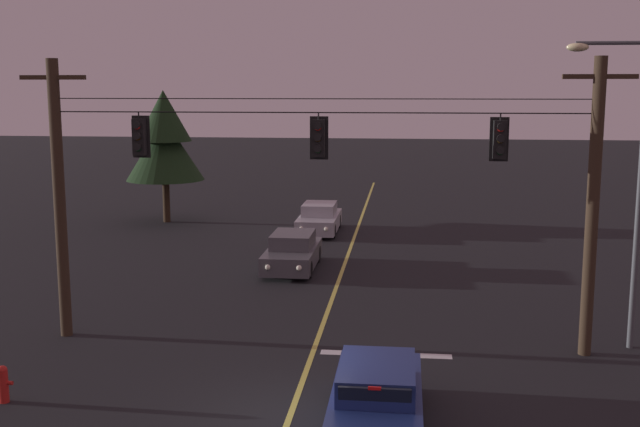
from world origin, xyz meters
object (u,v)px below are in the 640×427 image
at_px(traffic_light_centre, 500,140).
at_px(fire_hydrant, 3,383).
at_px(car_oncoming_trailing, 319,219).
at_px(tree_verge_far, 164,140).
at_px(traffic_light_left_inner, 318,138).
at_px(car_oncoming_lead, 293,252).
at_px(street_lamp_corner, 629,166).
at_px(traffic_light_leftmost, 139,137).
at_px(car_waiting_near_lane, 377,397).

xyz_separation_m(traffic_light_centre, fire_hydrant, (-11.02, -4.60, -5.11)).
relative_size(car_oncoming_trailing, tree_verge_far, 0.66).
bearing_deg(traffic_light_left_inner, car_oncoming_trailing, 96.43).
distance_m(traffic_light_centre, tree_verge_far, 23.33).
xyz_separation_m(traffic_light_left_inner, car_oncoming_lead, (-1.98, 8.60, -4.90)).
height_order(car_oncoming_trailing, street_lamp_corner, street_lamp_corner).
relative_size(traffic_light_centre, car_oncoming_trailing, 0.28).
distance_m(traffic_light_leftmost, tree_verge_far, 18.96).
distance_m(traffic_light_centre, street_lamp_corner, 3.50).
height_order(street_lamp_corner, fire_hydrant, street_lamp_corner).
bearing_deg(traffic_light_leftmost, fire_hydrant, -109.73).
bearing_deg(car_oncoming_lead, tree_verge_far, 129.70).
bearing_deg(street_lamp_corner, tree_verge_far, 135.65).
bearing_deg(street_lamp_corner, fire_hydrant, -159.78).
distance_m(traffic_light_left_inner, fire_hydrant, 9.41).
distance_m(car_oncoming_trailing, street_lamp_corner, 18.81).
distance_m(traffic_light_centre, car_waiting_near_lane, 7.53).
relative_size(traffic_light_centre, fire_hydrant, 1.45).
height_order(traffic_light_left_inner, car_oncoming_lead, traffic_light_left_inner).
bearing_deg(car_waiting_near_lane, car_oncoming_trailing, 99.62).
bearing_deg(traffic_light_left_inner, car_oncoming_lead, 102.98).
bearing_deg(traffic_light_leftmost, car_oncoming_lead, 72.00).
relative_size(traffic_light_left_inner, tree_verge_far, 0.18).
bearing_deg(tree_verge_far, car_waiting_near_lane, -63.18).
bearing_deg(fire_hydrant, tree_verge_far, 98.78).
distance_m(traffic_light_leftmost, fire_hydrant, 7.07).
distance_m(traffic_light_leftmost, car_oncoming_trailing, 17.19).
bearing_deg(car_oncoming_trailing, car_oncoming_lead, -91.17).
bearing_deg(car_oncoming_trailing, street_lamp_corner, -57.78).
bearing_deg(street_lamp_corner, traffic_light_leftmost, -176.88).
xyz_separation_m(traffic_light_leftmost, car_oncoming_trailing, (2.95, 16.21, -4.90)).
xyz_separation_m(car_waiting_near_lane, car_oncoming_lead, (-3.75, 13.57, -0.00)).
height_order(car_oncoming_lead, fire_hydrant, car_oncoming_lead).
bearing_deg(tree_verge_far, car_oncoming_trailing, -13.74).
relative_size(car_oncoming_trailing, street_lamp_corner, 0.55).
height_order(car_waiting_near_lane, car_oncoming_lead, same).
bearing_deg(car_oncoming_lead, fire_hydrant, -108.61).
height_order(traffic_light_centre, car_oncoming_lead, traffic_light_centre).
bearing_deg(traffic_light_leftmost, tree_verge_far, 105.86).
xyz_separation_m(traffic_light_leftmost, fire_hydrant, (-1.65, -4.60, -5.11)).
bearing_deg(traffic_light_left_inner, car_waiting_near_lane, -70.48).
xyz_separation_m(traffic_light_centre, car_waiting_near_lane, (-2.83, -4.97, -4.90)).
xyz_separation_m(street_lamp_corner, fire_hydrant, (-14.38, -5.30, -4.40)).
distance_m(street_lamp_corner, tree_verge_far, 25.04).
bearing_deg(fire_hydrant, traffic_light_leftmost, 70.27).
relative_size(traffic_light_leftmost, traffic_light_left_inner, 1.00).
xyz_separation_m(car_oncoming_lead, car_oncoming_trailing, (0.16, 7.61, 0.00)).
bearing_deg(traffic_light_left_inner, street_lamp_corner, 4.99).
bearing_deg(traffic_light_centre, car_oncoming_lead, 127.39).
distance_m(car_oncoming_lead, fire_hydrant, 13.93).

